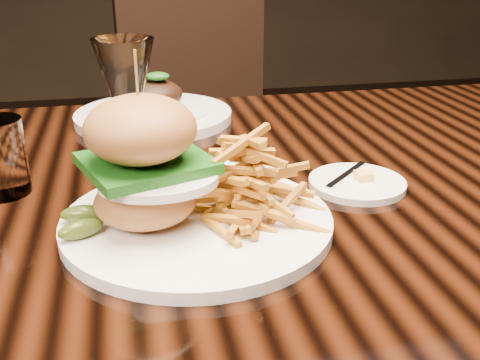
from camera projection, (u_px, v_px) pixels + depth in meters
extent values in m
cube|color=black|center=(233.00, 189.00, 0.83)|extent=(1.60, 0.90, 0.04)
cylinder|color=white|center=(197.00, 221.00, 0.67)|extent=(0.32, 0.32, 0.01)
ellipsoid|color=#A26634|center=(146.00, 200.00, 0.64)|extent=(0.12, 0.12, 0.05)
ellipsoid|color=silver|center=(158.00, 180.00, 0.62)|extent=(0.13, 0.11, 0.01)
ellipsoid|color=#F8A30D|center=(182.00, 176.00, 0.62)|extent=(0.03, 0.03, 0.01)
cube|color=#1B6419|center=(143.00, 166.00, 0.63)|extent=(0.17, 0.16, 0.01)
ellipsoid|color=brown|center=(140.00, 129.00, 0.61)|extent=(0.12, 0.12, 0.07)
cylinder|color=#987747|center=(138.00, 96.00, 0.60)|extent=(0.00, 0.00, 0.10)
ellipsoid|color=#263D10|center=(81.00, 229.00, 0.61)|extent=(0.06, 0.04, 0.02)
ellipsoid|color=#263D10|center=(83.00, 214.00, 0.65)|extent=(0.05, 0.02, 0.02)
cylinder|color=white|center=(357.00, 183.00, 0.78)|extent=(0.13, 0.13, 0.01)
cube|color=#F7C450|center=(364.00, 176.00, 0.78)|extent=(0.02, 0.02, 0.01)
cube|color=white|center=(346.00, 175.00, 0.80)|extent=(0.09, 0.09, 0.00)
cube|color=white|center=(247.00, 178.00, 0.77)|extent=(0.08, 0.08, 0.03)
cylinder|color=white|center=(135.00, 193.00, 0.76)|extent=(0.07, 0.07, 0.00)
cylinder|color=white|center=(132.00, 154.00, 0.74)|extent=(0.01, 0.01, 0.11)
cone|color=white|center=(125.00, 77.00, 0.70)|extent=(0.08, 0.08, 0.10)
cylinder|color=white|center=(154.00, 116.00, 1.07)|extent=(0.30, 0.30, 0.02)
cylinder|color=white|center=(154.00, 115.00, 1.07)|extent=(0.21, 0.21, 0.02)
ellipsoid|color=black|center=(152.00, 95.00, 1.06)|extent=(0.11, 0.10, 0.06)
ellipsoid|color=#1B6419|center=(157.00, 76.00, 1.04)|extent=(0.04, 0.03, 0.02)
cube|color=black|center=(216.00, 166.00, 1.68)|extent=(0.53, 0.53, 0.06)
cube|color=black|center=(193.00, 69.00, 1.76)|extent=(0.46, 0.12, 0.50)
cylinder|color=black|center=(174.00, 275.00, 1.54)|extent=(0.04, 0.04, 0.45)
cylinder|color=black|center=(298.00, 250.00, 1.67)|extent=(0.04, 0.04, 0.45)
cylinder|color=black|center=(144.00, 217.00, 1.87)|extent=(0.04, 0.04, 0.45)
cylinder|color=black|center=(250.00, 199.00, 1.99)|extent=(0.04, 0.04, 0.45)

